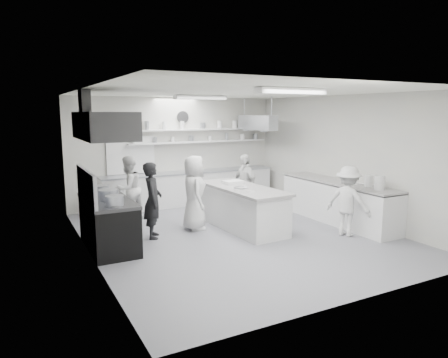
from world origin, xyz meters
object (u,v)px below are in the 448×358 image
stove (109,225)px  cook_stove (153,200)px  cook_back (128,188)px  right_counter (338,202)px  back_counter (190,188)px  prep_island (242,208)px

stove → cook_stove: size_ratio=1.13×
stove → cook_back: bearing=64.3°
right_counter → back_counter: bearing=124.7°
back_counter → stove: bearing=-136.0°
prep_island → cook_stove: bearing=170.5°
prep_island → cook_stove: (-2.01, 0.23, 0.35)m
right_counter → cook_stove: (-4.28, 0.84, 0.32)m
prep_island → stove: bearing=177.4°
right_counter → prep_island: right_counter is taller
cook_stove → cook_back: size_ratio=1.01×
back_counter → cook_back: 2.26m
right_counter → cook_stove: bearing=168.8°
cook_stove → prep_island: bearing=-77.5°
cook_stove → right_counter: bearing=-82.0°
prep_island → cook_back: 2.80m
cook_back → back_counter: bearing=175.0°
cook_stove → cook_back: (-0.09, 1.59, -0.01)m
stove → cook_stove: 1.06m
back_counter → cook_stove: size_ratio=3.15×
right_counter → cook_back: cook_back is taller
back_counter → cook_stove: 3.22m
stove → cook_back: (0.88, 1.83, 0.33)m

